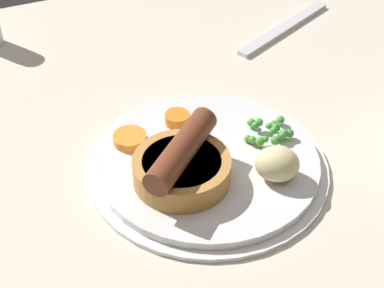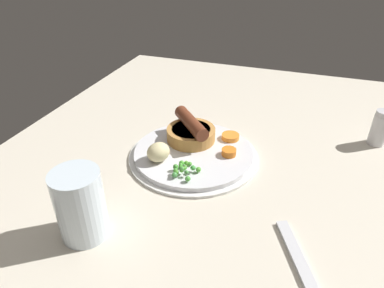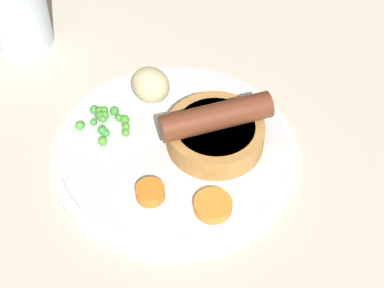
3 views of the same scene
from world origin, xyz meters
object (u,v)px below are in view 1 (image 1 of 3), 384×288
at_px(fork, 284,28).
at_px(sausage_pudding, 182,165).
at_px(pea_pile, 270,131).
at_px(carrot_slice_2, 130,139).
at_px(carrot_slice_0, 177,119).
at_px(dinner_plate, 208,165).
at_px(potato_chunk_0, 277,164).

bearing_deg(fork, sausage_pudding, 18.79).
relative_size(sausage_pudding, fork, 0.53).
relative_size(pea_pile, fork, 0.29).
distance_m(pea_pile, fork, 0.25).
bearing_deg(sausage_pudding, carrot_slice_2, -110.83).
height_order(pea_pile, fork, pea_pile).
xyz_separation_m(carrot_slice_0, carrot_slice_2, (0.06, 0.01, -0.00)).
xyz_separation_m(dinner_plate, carrot_slice_0, (0.01, -0.07, 0.01)).
bearing_deg(carrot_slice_2, pea_pile, 160.37).
distance_m(dinner_plate, fork, 0.30).
bearing_deg(dinner_plate, carrot_slice_2, -40.58).
relative_size(pea_pile, potato_chunk_0, 1.23).
height_order(dinner_plate, carrot_slice_0, carrot_slice_0).
bearing_deg(sausage_pudding, dinner_plate, 163.70).
bearing_deg(carrot_slice_0, pea_pile, 143.21).
bearing_deg(potato_chunk_0, sausage_pudding, -20.31).
height_order(potato_chunk_0, fork, potato_chunk_0).
bearing_deg(pea_pile, sausage_pudding, 12.43).
relative_size(sausage_pudding, pea_pile, 1.82).
bearing_deg(sausage_pudding, fork, -178.40).
height_order(dinner_plate, pea_pile, pea_pile).
distance_m(pea_pile, carrot_slice_2, 0.14).
xyz_separation_m(potato_chunk_0, fork, (-0.16, -0.26, -0.03)).
relative_size(dinner_plate, carrot_slice_2, 7.03).
xyz_separation_m(sausage_pudding, pea_pile, (-0.11, -0.02, -0.01)).
bearing_deg(sausage_pudding, carrot_slice_0, -151.16).
height_order(dinner_plate, sausage_pudding, sausage_pudding).
distance_m(sausage_pudding, fork, 0.34).
relative_size(carrot_slice_0, fork, 0.15).
relative_size(dinner_plate, potato_chunk_0, 5.65).
relative_size(dinner_plate, pea_pile, 4.60).
xyz_separation_m(dinner_plate, pea_pile, (-0.07, -0.01, 0.02)).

